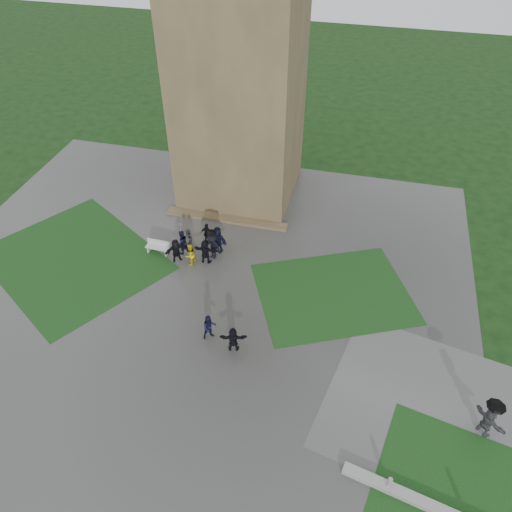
% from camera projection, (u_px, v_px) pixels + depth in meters
% --- Properties ---
extents(ground, '(120.00, 120.00, 0.00)m').
position_uv_depth(ground, '(174.00, 329.00, 28.42)').
color(ground, black).
extents(plaza, '(34.00, 34.00, 0.02)m').
position_uv_depth(plaza, '(186.00, 304.00, 29.88)').
color(plaza, '#393936').
rests_on(plaza, ground).
extents(lawn_inset_left, '(14.10, 13.46, 0.01)m').
position_uv_depth(lawn_inset_left, '(74.00, 260.00, 32.88)').
color(lawn_inset_left, '#133613').
rests_on(lawn_inset_left, plaza).
extents(lawn_inset_right, '(11.12, 10.15, 0.01)m').
position_uv_depth(lawn_inset_right, '(333.00, 293.00, 30.53)').
color(lawn_inset_right, '#133613').
rests_on(lawn_inset_right, plaza).
extents(tower, '(8.00, 8.00, 18.00)m').
position_uv_depth(tower, '(240.00, 75.00, 33.51)').
color(tower, brown).
rests_on(tower, ground).
extents(tower_plinth, '(9.00, 0.80, 0.22)m').
position_uv_depth(tower_plinth, '(226.00, 219.00, 36.11)').
color(tower_plinth, brown).
rests_on(tower_plinth, plaza).
extents(bench, '(1.63, 0.57, 0.93)m').
position_uv_depth(bench, '(158.00, 247.00, 33.15)').
color(bench, beige).
rests_on(bench, plaza).
extents(visitor_cluster, '(4.04, 3.17, 2.46)m').
position_uv_depth(visitor_cluster, '(199.00, 243.00, 32.55)').
color(visitor_cluster, black).
rests_on(visitor_cluster, plaza).
extents(pedestrian_mid, '(0.91, 0.83, 1.64)m').
position_uv_depth(pedestrian_mid, '(209.00, 327.00, 27.41)').
color(pedestrian_mid, black).
rests_on(pedestrian_mid, plaza).
extents(pedestrian_near, '(1.57, 0.87, 1.60)m').
position_uv_depth(pedestrian_near, '(233.00, 339.00, 26.78)').
color(pedestrian_near, black).
rests_on(pedestrian_near, plaza).
extents(pedestrian_path, '(1.56, 1.66, 2.39)m').
position_uv_depth(pedestrian_path, '(489.00, 418.00, 22.83)').
color(pedestrian_path, '#46474C').
rests_on(pedestrian_path, path).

